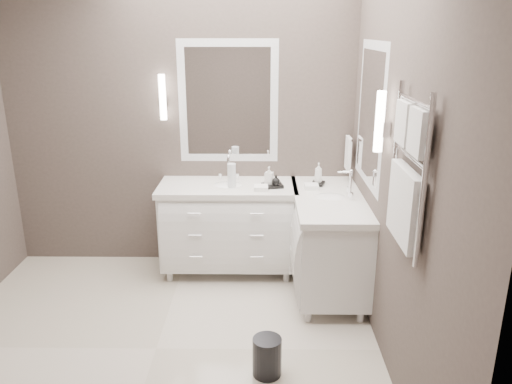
{
  "coord_description": "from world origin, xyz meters",
  "views": [
    {
      "loc": [
        0.75,
        -3.04,
        2.18
      ],
      "look_at": [
        0.71,
        0.7,
        0.95
      ],
      "focal_mm": 35.0,
      "sensor_mm": 36.0,
      "label": 1
    }
  ],
  "objects_px": {
    "vanity_back": "(228,223)",
    "waste_bin": "(267,357)",
    "vanity_right": "(328,237)",
    "towel_ladder": "(407,179)"
  },
  "relations": [
    {
      "from": "vanity_back",
      "to": "waste_bin",
      "type": "xyz_separation_m",
      "value": [
        0.34,
        -1.49,
        -0.35
      ]
    },
    {
      "from": "vanity_right",
      "to": "waste_bin",
      "type": "height_order",
      "value": "vanity_right"
    },
    {
      "from": "vanity_back",
      "to": "vanity_right",
      "type": "xyz_separation_m",
      "value": [
        0.88,
        -0.33,
        0.0
      ]
    },
    {
      "from": "vanity_right",
      "to": "towel_ladder",
      "type": "bearing_deg",
      "value": -80.16
    },
    {
      "from": "vanity_back",
      "to": "towel_ladder",
      "type": "xyz_separation_m",
      "value": [
        1.1,
        -1.63,
        0.91
      ]
    },
    {
      "from": "waste_bin",
      "to": "towel_ladder",
      "type": "bearing_deg",
      "value": -10.02
    },
    {
      "from": "vanity_back",
      "to": "towel_ladder",
      "type": "height_order",
      "value": "towel_ladder"
    },
    {
      "from": "towel_ladder",
      "to": "waste_bin",
      "type": "bearing_deg",
      "value": 169.98
    },
    {
      "from": "vanity_right",
      "to": "waste_bin",
      "type": "relative_size",
      "value": 4.63
    },
    {
      "from": "vanity_back",
      "to": "vanity_right",
      "type": "relative_size",
      "value": 1.0
    }
  ]
}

